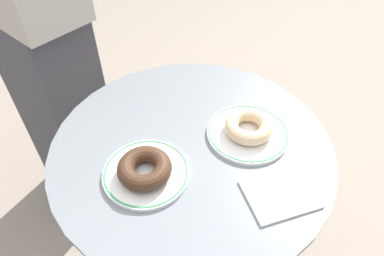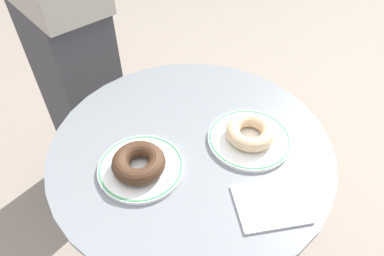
{
  "view_description": "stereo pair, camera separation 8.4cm",
  "coord_description": "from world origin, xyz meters",
  "px_view_note": "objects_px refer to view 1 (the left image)",
  "views": [
    {
      "loc": [
        -0.32,
        -0.49,
        1.38
      ],
      "look_at": [
        0.01,
        0.01,
        0.79
      ],
      "focal_mm": 32.19,
      "sensor_mm": 36.0,
      "label": 1
    },
    {
      "loc": [
        -0.25,
        -0.53,
        1.38
      ],
      "look_at": [
        0.01,
        0.01,
        0.79
      ],
      "focal_mm": 32.19,
      "sensor_mm": 36.0,
      "label": 2
    }
  ],
  "objects_px": {
    "cafe_table": "(192,202)",
    "person_figure": "(31,19)",
    "paper_napkin": "(280,194)",
    "donut_chocolate": "(145,168)",
    "plate_left": "(146,173)",
    "donut_glazed": "(249,126)",
    "plate_right": "(248,133)"
  },
  "relations": [
    {
      "from": "plate_right",
      "to": "donut_chocolate",
      "type": "xyz_separation_m",
      "value": [
        -0.29,
        0.02,
        0.03
      ]
    },
    {
      "from": "donut_chocolate",
      "to": "person_figure",
      "type": "relative_size",
      "value": 0.07
    },
    {
      "from": "paper_napkin",
      "to": "plate_left",
      "type": "bearing_deg",
      "value": 136.03
    },
    {
      "from": "donut_chocolate",
      "to": "donut_glazed",
      "type": "distance_m",
      "value": 0.29
    },
    {
      "from": "plate_left",
      "to": "cafe_table",
      "type": "bearing_deg",
      "value": 9.2
    },
    {
      "from": "donut_chocolate",
      "to": "cafe_table",
      "type": "bearing_deg",
      "value": 11.19
    },
    {
      "from": "cafe_table",
      "to": "plate_right",
      "type": "height_order",
      "value": "plate_right"
    },
    {
      "from": "donut_chocolate",
      "to": "paper_napkin",
      "type": "distance_m",
      "value": 0.31
    },
    {
      "from": "plate_right",
      "to": "person_figure",
      "type": "xyz_separation_m",
      "value": [
        -0.33,
        0.7,
        0.11
      ]
    },
    {
      "from": "cafe_table",
      "to": "plate_left",
      "type": "relative_size",
      "value": 3.65
    },
    {
      "from": "paper_napkin",
      "to": "person_figure",
      "type": "height_order",
      "value": "person_figure"
    },
    {
      "from": "paper_napkin",
      "to": "donut_chocolate",
      "type": "bearing_deg",
      "value": 137.47
    },
    {
      "from": "plate_right",
      "to": "person_figure",
      "type": "height_order",
      "value": "person_figure"
    },
    {
      "from": "plate_left",
      "to": "paper_napkin",
      "type": "xyz_separation_m",
      "value": [
        0.22,
        -0.21,
        -0.0
      ]
    },
    {
      "from": "cafe_table",
      "to": "person_figure",
      "type": "bearing_deg",
      "value": 106.45
    },
    {
      "from": "plate_left",
      "to": "donut_chocolate",
      "type": "distance_m",
      "value": 0.03
    },
    {
      "from": "plate_left",
      "to": "donut_glazed",
      "type": "height_order",
      "value": "donut_glazed"
    },
    {
      "from": "paper_napkin",
      "to": "person_figure",
      "type": "relative_size",
      "value": 0.09
    },
    {
      "from": "cafe_table",
      "to": "paper_napkin",
      "type": "xyz_separation_m",
      "value": [
        0.08,
        -0.24,
        0.27
      ]
    },
    {
      "from": "donut_chocolate",
      "to": "person_figure",
      "type": "distance_m",
      "value": 0.68
    },
    {
      "from": "plate_left",
      "to": "person_figure",
      "type": "height_order",
      "value": "person_figure"
    },
    {
      "from": "cafe_table",
      "to": "donut_chocolate",
      "type": "height_order",
      "value": "donut_chocolate"
    },
    {
      "from": "donut_glazed",
      "to": "plate_left",
      "type": "bearing_deg",
      "value": 174.08
    },
    {
      "from": "cafe_table",
      "to": "paper_napkin",
      "type": "distance_m",
      "value": 0.36
    },
    {
      "from": "cafe_table",
      "to": "donut_chocolate",
      "type": "relative_size",
      "value": 5.95
    },
    {
      "from": "donut_chocolate",
      "to": "paper_napkin",
      "type": "xyz_separation_m",
      "value": [
        0.22,
        -0.21,
        -0.03
      ]
    },
    {
      "from": "plate_left",
      "to": "plate_right",
      "type": "bearing_deg",
      "value": -5.92
    },
    {
      "from": "plate_left",
      "to": "person_figure",
      "type": "distance_m",
      "value": 0.68
    },
    {
      "from": "donut_glazed",
      "to": "person_figure",
      "type": "xyz_separation_m",
      "value": [
        -0.33,
        0.7,
        0.09
      ]
    },
    {
      "from": "donut_glazed",
      "to": "person_figure",
      "type": "relative_size",
      "value": 0.07
    },
    {
      "from": "cafe_table",
      "to": "plate_left",
      "type": "height_order",
      "value": "plate_left"
    },
    {
      "from": "donut_chocolate",
      "to": "person_figure",
      "type": "bearing_deg",
      "value": 93.93
    }
  ]
}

